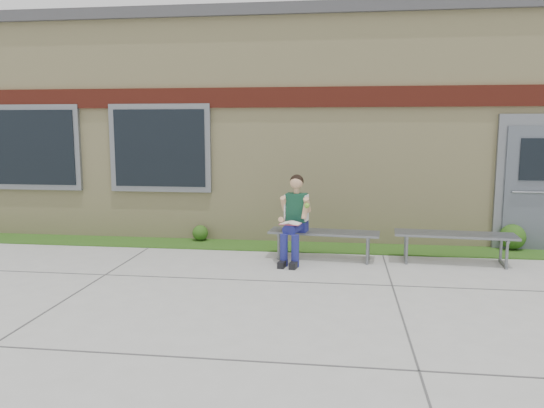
# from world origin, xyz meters

# --- Properties ---
(ground) EXTENTS (80.00, 80.00, 0.00)m
(ground) POSITION_xyz_m (0.00, 0.00, 0.00)
(ground) COLOR #9E9E99
(ground) RESTS_ON ground
(grass_strip) EXTENTS (16.00, 0.80, 0.02)m
(grass_strip) POSITION_xyz_m (0.00, 2.60, 0.01)
(grass_strip) COLOR #1F4312
(grass_strip) RESTS_ON ground
(school_building) EXTENTS (16.20, 6.22, 4.20)m
(school_building) POSITION_xyz_m (-0.00, 5.99, 2.10)
(school_building) COLOR beige
(school_building) RESTS_ON ground
(bench_left) EXTENTS (1.76, 0.64, 0.45)m
(bench_left) POSITION_xyz_m (0.05, 1.84, 0.35)
(bench_left) COLOR slate
(bench_left) RESTS_ON ground
(bench_right) EXTENTS (1.83, 0.63, 0.47)m
(bench_right) POSITION_xyz_m (2.05, 1.84, 0.36)
(bench_right) COLOR slate
(bench_right) RESTS_ON ground
(girl) EXTENTS (0.49, 0.85, 1.35)m
(girl) POSITION_xyz_m (-0.41, 1.64, 0.70)
(girl) COLOR navy
(girl) RESTS_ON ground
(shrub_mid) EXTENTS (0.28, 0.28, 0.28)m
(shrub_mid) POSITION_xyz_m (-2.25, 2.85, 0.16)
(shrub_mid) COLOR #1F4312
(shrub_mid) RESTS_ON grass_strip
(shrub_east) EXTENTS (0.43, 0.43, 0.43)m
(shrub_east) POSITION_xyz_m (3.21, 2.85, 0.24)
(shrub_east) COLOR #1F4312
(shrub_east) RESTS_ON grass_strip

